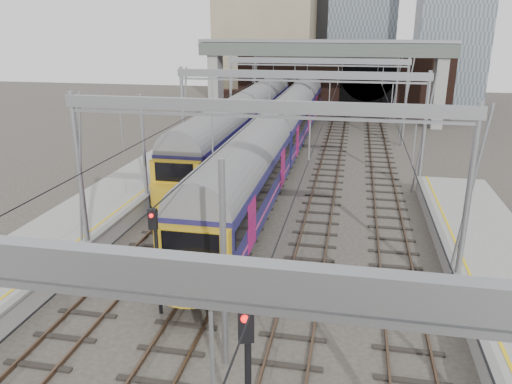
% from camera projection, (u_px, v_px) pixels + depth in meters
% --- Properties ---
extents(tracks, '(14.40, 80.00, 0.22)m').
position_uv_depth(tracks, '(282.00, 220.00, 28.63)').
color(tracks, '#4C3828').
rests_on(tracks, ground).
extents(overhead_line, '(16.80, 80.00, 8.00)m').
position_uv_depth(overhead_line, '(298.00, 91.00, 32.60)').
color(overhead_line, gray).
rests_on(overhead_line, ground).
extents(retaining_wall, '(28.00, 2.75, 9.00)m').
position_uv_depth(retaining_wall, '(338.00, 80.00, 61.39)').
color(retaining_wall, '#311C16').
rests_on(retaining_wall, ground).
extents(overbridge, '(28.00, 3.00, 9.25)m').
position_uv_depth(overbridge, '(324.00, 58.00, 55.20)').
color(overbridge, gray).
rests_on(overbridge, ground).
extents(train_main, '(3.02, 69.80, 5.12)m').
position_uv_depth(train_main, '(298.00, 108.00, 51.09)').
color(train_main, black).
rests_on(train_main, ground).
extents(train_second, '(3.03, 52.46, 5.13)m').
position_uv_depth(train_second, '(261.00, 106.00, 52.33)').
color(train_second, black).
rests_on(train_second, ground).
extents(signal_near_left, '(0.32, 0.45, 4.39)m').
position_uv_depth(signal_near_left, '(156.00, 248.00, 18.48)').
color(signal_near_left, black).
rests_on(signal_near_left, ground).
extents(signal_near_centre, '(0.39, 0.47, 4.90)m').
position_uv_depth(signal_near_centre, '(247.00, 373.00, 11.39)').
color(signal_near_centre, black).
rests_on(signal_near_centre, ground).
extents(equip_cover_a, '(0.81, 0.58, 0.09)m').
position_uv_depth(equip_cover_a, '(253.00, 279.00, 21.91)').
color(equip_cover_a, blue).
rests_on(equip_cover_a, ground).
extents(equip_cover_b, '(0.88, 0.70, 0.09)m').
position_uv_depth(equip_cover_b, '(265.00, 273.00, 22.43)').
color(equip_cover_b, blue).
rests_on(equip_cover_b, ground).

